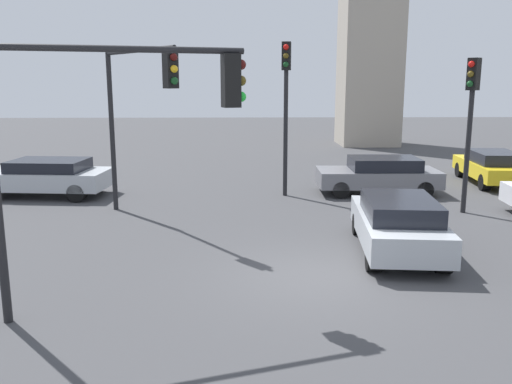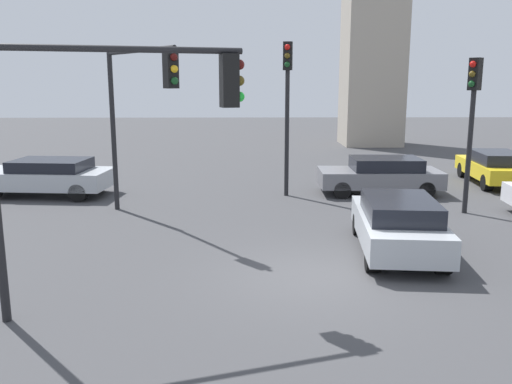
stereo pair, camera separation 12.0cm
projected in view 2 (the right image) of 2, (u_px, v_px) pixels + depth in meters
ground_plane at (315, 277)px, 12.04m from camera, size 105.25×105.25×0.00m
traffic_light_0 at (138, 94)px, 16.01m from camera, size 2.70×3.64×5.29m
traffic_light_1 at (287, 91)px, 19.76m from camera, size 0.37×0.48×5.64m
traffic_light_2 at (117, 114)px, 9.76m from camera, size 4.41×1.54×5.07m
traffic_light_3 at (472, 106)px, 17.15m from camera, size 0.48×0.46×4.97m
car_1 at (47, 176)px, 20.38m from camera, size 4.96×2.61×1.38m
car_2 at (495, 167)px, 22.66m from camera, size 2.31×4.72×1.38m
car_4 at (381, 175)px, 20.73m from camera, size 4.60×2.11×1.40m
car_5 at (398, 224)px, 13.60m from camera, size 2.32×4.62×1.43m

